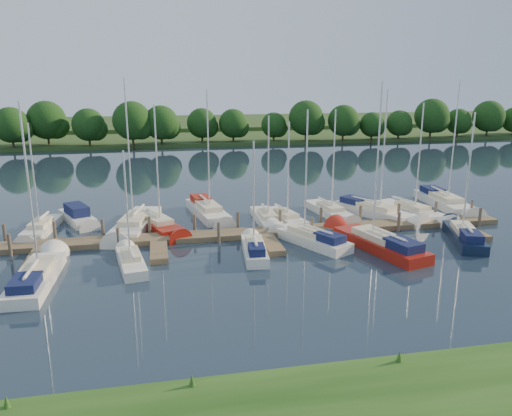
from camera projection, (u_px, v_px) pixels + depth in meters
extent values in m
plane|color=#192432|center=(289.00, 273.00, 31.39)|extent=(260.00, 260.00, 0.00)
cube|color=brown|center=(263.00, 232.00, 38.93)|extent=(40.00, 2.00, 0.40)
cube|color=brown|center=(36.00, 260.00, 33.04)|extent=(1.20, 4.00, 0.40)
cube|color=brown|center=(159.00, 252.00, 34.56)|extent=(1.20, 4.00, 0.40)
cube|color=brown|center=(271.00, 245.00, 36.08)|extent=(1.20, 4.00, 0.40)
cube|color=brown|center=(374.00, 238.00, 37.61)|extent=(1.20, 4.00, 0.40)
cube|color=brown|center=(470.00, 232.00, 39.13)|extent=(1.20, 4.00, 0.40)
cylinder|color=#473D33|center=(5.00, 237.00, 36.44)|extent=(0.24, 0.24, 2.00)
cylinder|color=#473D33|center=(55.00, 234.00, 37.10)|extent=(0.24, 0.24, 2.00)
cylinder|color=#473D33|center=(103.00, 232.00, 37.76)|extent=(0.24, 0.24, 2.00)
cylinder|color=#473D33|center=(150.00, 229.00, 38.42)|extent=(0.24, 0.24, 2.00)
cylinder|color=#473D33|center=(195.00, 227.00, 39.07)|extent=(0.24, 0.24, 2.00)
cylinder|color=#473D33|center=(238.00, 224.00, 39.73)|extent=(0.24, 0.24, 2.00)
cylinder|color=#473D33|center=(280.00, 222.00, 40.39)|extent=(0.24, 0.24, 2.00)
cylinder|color=#473D33|center=(321.00, 219.00, 41.05)|extent=(0.24, 0.24, 2.00)
cylinder|color=#473D33|center=(360.00, 217.00, 41.70)|extent=(0.24, 0.24, 2.00)
cylinder|color=#473D33|center=(398.00, 215.00, 42.36)|extent=(0.24, 0.24, 2.00)
cylinder|color=#473D33|center=(435.00, 213.00, 43.02)|extent=(0.24, 0.24, 2.00)
cylinder|color=#473D33|center=(471.00, 211.00, 43.68)|extent=(0.24, 0.24, 2.00)
cylinder|color=#473D33|center=(10.00, 248.00, 34.17)|extent=(0.24, 0.24, 2.00)
cylinder|color=#473D33|center=(118.00, 241.00, 35.54)|extent=(0.24, 0.24, 2.00)
cylinder|color=#473D33|center=(219.00, 235.00, 36.91)|extent=(0.24, 0.24, 2.00)
cylinder|color=#473D33|center=(312.00, 230.00, 38.28)|extent=(0.24, 0.24, 2.00)
cylinder|color=#473D33|center=(399.00, 224.00, 39.65)|extent=(0.24, 0.24, 2.00)
cylinder|color=#473D33|center=(480.00, 220.00, 41.02)|extent=(0.24, 0.24, 2.00)
cube|color=#2B471B|center=(194.00, 136.00, 102.46)|extent=(180.00, 30.00, 0.60)
cube|color=#355123|center=(187.00, 124.00, 126.07)|extent=(220.00, 40.00, 1.40)
cylinder|color=#38281C|center=(9.00, 145.00, 82.67)|extent=(0.36, 0.36, 2.25)
sphere|color=#13340E|center=(7.00, 128.00, 81.97)|extent=(5.25, 5.25, 5.25)
sphere|color=#13340E|center=(16.00, 133.00, 82.57)|extent=(3.75, 3.75, 3.75)
cylinder|color=#38281C|center=(50.00, 142.00, 85.73)|extent=(0.36, 0.36, 2.28)
sphere|color=#13340E|center=(48.00, 126.00, 85.02)|extent=(5.31, 5.31, 5.31)
sphere|color=#13340E|center=(56.00, 130.00, 85.62)|extent=(3.80, 3.80, 3.80)
cylinder|color=#38281C|center=(95.00, 141.00, 86.40)|extent=(0.36, 0.36, 2.65)
sphere|color=#13340E|center=(93.00, 122.00, 85.58)|extent=(6.18, 6.18, 6.18)
sphere|color=#13340E|center=(102.00, 127.00, 86.25)|extent=(4.42, 4.42, 4.42)
cylinder|color=#38281C|center=(125.00, 141.00, 87.82)|extent=(0.36, 0.36, 2.16)
sphere|color=#13340E|center=(124.00, 126.00, 87.15)|extent=(5.05, 5.05, 5.05)
sphere|color=#13340E|center=(131.00, 130.00, 87.73)|extent=(3.61, 3.61, 3.61)
cylinder|color=#38281C|center=(171.00, 139.00, 90.54)|extent=(0.36, 0.36, 2.44)
sphere|color=#13340E|center=(170.00, 122.00, 89.79)|extent=(5.69, 5.69, 5.69)
sphere|color=#13340E|center=(177.00, 126.00, 90.42)|extent=(4.06, 4.06, 4.06)
cylinder|color=#38281C|center=(200.00, 138.00, 89.67)|extent=(0.36, 0.36, 2.83)
sphere|color=#13340E|center=(199.00, 119.00, 88.80)|extent=(6.60, 6.60, 6.60)
sphere|color=#13340E|center=(207.00, 124.00, 89.49)|extent=(4.71, 4.71, 4.71)
cylinder|color=#38281C|center=(227.00, 138.00, 92.53)|extent=(0.36, 0.36, 2.26)
sphere|color=#13340E|center=(227.00, 123.00, 91.83)|extent=(5.28, 5.28, 5.28)
sphere|color=#13340E|center=(233.00, 127.00, 92.43)|extent=(3.77, 3.77, 3.77)
cylinder|color=#38281C|center=(264.00, 137.00, 92.62)|extent=(0.36, 0.36, 2.61)
sphere|color=#13340E|center=(264.00, 119.00, 91.82)|extent=(6.09, 6.09, 6.09)
sphere|color=#13340E|center=(271.00, 124.00, 92.47)|extent=(4.35, 4.35, 4.35)
cylinder|color=#38281C|center=(306.00, 137.00, 93.13)|extent=(0.36, 0.36, 2.34)
sphere|color=#13340E|center=(306.00, 122.00, 92.41)|extent=(5.47, 5.47, 5.47)
sphere|color=#13340E|center=(312.00, 126.00, 93.02)|extent=(3.91, 3.91, 3.91)
cylinder|color=#38281C|center=(337.00, 135.00, 93.96)|extent=(0.36, 0.36, 2.82)
sphere|color=#13340E|center=(337.00, 117.00, 93.09)|extent=(6.58, 6.58, 6.58)
sphere|color=#13340E|center=(344.00, 122.00, 93.79)|extent=(4.70, 4.70, 4.70)
cylinder|color=#38281C|center=(371.00, 136.00, 94.16)|extent=(0.36, 0.36, 2.61)
sphere|color=#13340E|center=(372.00, 119.00, 93.36)|extent=(6.08, 6.08, 6.08)
sphere|color=#13340E|center=(378.00, 123.00, 94.01)|extent=(4.34, 4.34, 4.34)
cylinder|color=#38281C|center=(390.00, 133.00, 98.38)|extent=(0.36, 0.36, 2.82)
sphere|color=#13340E|center=(391.00, 115.00, 97.51)|extent=(6.58, 6.58, 6.58)
sphere|color=#13340E|center=(397.00, 120.00, 98.21)|extent=(4.70, 4.70, 4.70)
cylinder|color=#38281C|center=(420.00, 133.00, 98.30)|extent=(0.36, 0.36, 2.56)
sphere|color=#13340E|center=(422.00, 117.00, 97.51)|extent=(5.98, 5.98, 5.98)
sphere|color=#13340E|center=(427.00, 122.00, 98.16)|extent=(4.27, 4.27, 4.27)
cylinder|color=#38281C|center=(455.00, 135.00, 97.50)|extent=(0.36, 0.36, 2.28)
sphere|color=#13340E|center=(457.00, 120.00, 96.79)|extent=(5.31, 5.31, 5.31)
sphere|color=#13340E|center=(461.00, 124.00, 97.39)|extent=(3.79, 3.79, 3.79)
cylinder|color=#38281C|center=(484.00, 134.00, 99.11)|extent=(0.36, 0.36, 2.37)
sphere|color=#13340E|center=(485.00, 119.00, 98.38)|extent=(5.53, 5.53, 5.53)
sphere|color=#13340E|center=(489.00, 123.00, 98.99)|extent=(3.95, 3.95, 3.95)
cylinder|color=#38281C|center=(501.00, 131.00, 103.40)|extent=(0.36, 0.36, 2.40)
sphere|color=#13340E|center=(503.00, 117.00, 102.66)|extent=(5.61, 5.61, 5.61)
sphere|color=#13340E|center=(507.00, 121.00, 103.28)|extent=(4.00, 4.00, 4.00)
cube|color=white|center=(42.00, 230.00, 39.79)|extent=(2.28, 6.09, 1.00)
cone|color=white|center=(30.00, 241.00, 36.93)|extent=(1.05, 2.16, 0.83)
cube|color=beige|center=(40.00, 223.00, 39.35)|extent=(1.52, 2.79, 0.46)
cylinder|color=silver|center=(34.00, 176.00, 38.08)|extent=(0.12, 0.12, 8.03)
cylinder|color=silver|center=(44.00, 216.00, 40.11)|extent=(0.38, 2.67, 0.10)
cylinder|color=white|center=(44.00, 216.00, 40.11)|extent=(0.45, 2.39, 0.20)
cube|color=white|center=(78.00, 220.00, 42.48)|extent=(3.77, 5.57, 1.06)
cone|color=white|center=(87.00, 227.00, 40.39)|extent=(1.45, 1.81, 0.88)
cube|color=#131A43|center=(77.00, 210.00, 42.27)|extent=(2.47, 3.24, 0.95)
cube|color=white|center=(137.00, 225.00, 41.00)|extent=(4.18, 8.64, 1.09)
cone|color=white|center=(122.00, 241.00, 36.98)|extent=(1.80, 3.10, 1.17)
cube|color=beige|center=(135.00, 219.00, 40.42)|extent=(2.56, 4.05, 0.50)
cylinder|color=silver|center=(129.00, 152.00, 38.64)|extent=(0.12, 0.12, 11.24)
cylinder|color=silver|center=(138.00, 210.00, 41.53)|extent=(0.96, 3.67, 0.10)
cylinder|color=white|center=(138.00, 210.00, 41.53)|extent=(0.96, 3.29, 0.20)
cube|color=maroon|center=(157.00, 226.00, 40.69)|extent=(4.38, 7.10, 1.06)
cone|color=maroon|center=(175.00, 237.00, 37.92)|extent=(1.80, 2.59, 0.96)
cube|color=beige|center=(158.00, 219.00, 40.25)|extent=(2.51, 3.41, 0.48)
cylinder|color=silver|center=(157.00, 165.00, 38.83)|extent=(0.12, 0.12, 9.29)
cylinder|color=silver|center=(153.00, 212.00, 40.98)|extent=(1.26, 2.90, 0.10)
cylinder|color=white|center=(153.00, 212.00, 40.98)|extent=(1.22, 2.62, 0.20)
cube|color=white|center=(207.00, 214.00, 44.47)|extent=(3.42, 7.80, 1.19)
cone|color=white|center=(220.00, 225.00, 41.08)|extent=(1.51, 2.79, 1.06)
cube|color=beige|center=(208.00, 206.00, 43.94)|extent=(2.16, 3.62, 0.54)
cube|color=maroon|center=(201.00, 199.00, 46.15)|extent=(1.86, 2.49, 0.59)
cylinder|color=silver|center=(208.00, 151.00, 42.35)|extent=(0.12, 0.12, 10.19)
cylinder|color=silver|center=(205.00, 199.00, 44.85)|extent=(0.70, 3.36, 0.10)
cylinder|color=white|center=(205.00, 199.00, 44.85)|extent=(0.74, 3.01, 0.20)
cube|color=white|center=(267.00, 220.00, 42.40)|extent=(1.82, 6.24, 0.96)
cone|color=white|center=(275.00, 231.00, 39.45)|extent=(0.90, 2.19, 0.87)
cube|color=beige|center=(267.00, 215.00, 41.96)|extent=(1.34, 2.81, 0.44)
cylinder|color=silver|center=(268.00, 168.00, 40.64)|extent=(0.12, 0.12, 8.39)
cylinder|color=silver|center=(265.00, 208.00, 42.76)|extent=(0.14, 2.80, 0.10)
cylinder|color=white|center=(265.00, 208.00, 42.76)|extent=(0.23, 2.49, 0.20)
cube|color=white|center=(284.00, 220.00, 42.57)|extent=(2.88, 6.08, 0.97)
cone|color=white|center=(301.00, 229.00, 39.98)|extent=(1.25, 2.18, 0.82)
cube|color=beige|center=(286.00, 214.00, 42.16)|extent=(1.78, 2.84, 0.44)
cylinder|color=silver|center=(288.00, 170.00, 40.93)|extent=(0.12, 0.12, 7.91)
cylinder|color=silver|center=(281.00, 207.00, 42.85)|extent=(0.67, 2.60, 0.10)
cylinder|color=white|center=(281.00, 207.00, 42.85)|extent=(0.71, 2.33, 0.20)
cube|color=white|center=(328.00, 212.00, 44.89)|extent=(2.69, 6.65, 0.97)
cone|color=white|center=(346.00, 222.00, 41.94)|extent=(1.21, 2.37, 0.90)
cube|color=beige|center=(330.00, 207.00, 44.44)|extent=(1.75, 3.07, 0.44)
cylinder|color=silver|center=(334.00, 160.00, 43.08)|extent=(0.12, 0.12, 8.72)
cylinder|color=silver|center=(325.00, 201.00, 45.24)|extent=(0.51, 2.89, 0.10)
cylinder|color=white|center=(325.00, 201.00, 45.24)|extent=(0.56, 2.59, 0.20)
cube|color=white|center=(373.00, 214.00, 44.54)|extent=(5.50, 7.69, 1.13)
cone|color=white|center=(410.00, 223.00, 41.72)|extent=(2.21, 2.84, 1.06)
cube|color=beige|center=(377.00, 207.00, 44.08)|extent=(3.04, 3.76, 0.51)
cube|color=#131A43|center=(354.00, 200.00, 45.91)|extent=(2.40, 2.71, 0.56)
cylinder|color=silver|center=(384.00, 151.00, 42.54)|extent=(0.12, 0.12, 10.25)
cylinder|color=silver|center=(366.00, 200.00, 44.82)|extent=(1.72, 3.05, 0.10)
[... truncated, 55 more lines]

